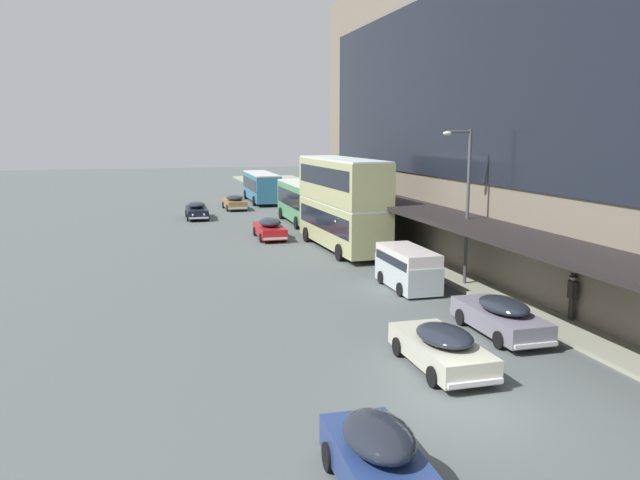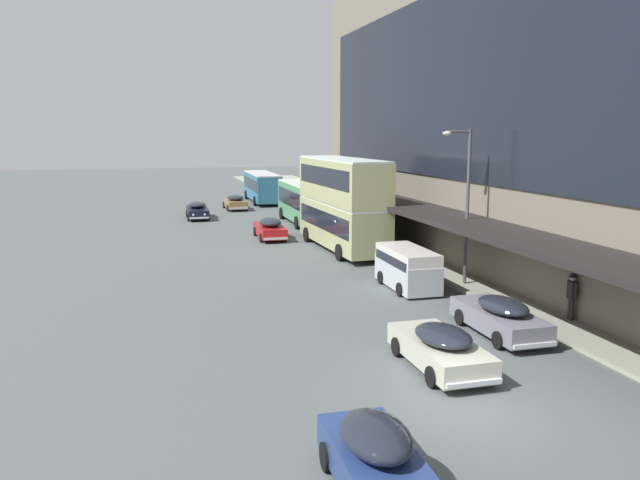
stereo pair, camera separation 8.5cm
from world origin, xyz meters
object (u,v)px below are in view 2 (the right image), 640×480
Objects in this scene: transit_bus_kerbside_front at (342,201)px; sedan_lead_mid at (235,202)px; transit_bus_kerbside_rear at (262,185)px; vw_van at (406,266)px; sedan_second_near at (378,461)px; sedan_far_back at (270,228)px; pedestrian_at_kerb at (572,294)px; sedan_trailing_near at (197,210)px; sedan_lead_near at (500,316)px; street_lamp at (465,196)px; transit_bus_kerbside_far at (303,200)px; sedan_oncoming_rear at (440,347)px.

transit_bus_kerbside_front is 2.29× the size of sedan_lead_mid.
transit_bus_kerbside_rear reaches higher than vw_van.
vw_van is at bearing 64.80° from sedan_second_near.
pedestrian_at_kerb reaches higher than sedan_far_back.
pedestrian_at_kerb reaches higher than sedan_trailing_near.
sedan_second_near is at bearing -97.04° from sedan_far_back.
transit_bus_kerbside_rear is 46.34m from sedan_lead_near.
sedan_second_near is at bearing -97.86° from transit_bus_kerbside_rear.
sedan_far_back is at bearing -98.99° from transit_bus_kerbside_rear.
sedan_trailing_near is 30.18m from street_lamp.
transit_bus_kerbside_far is 32.44m from sedan_oncoming_rear.
transit_bus_kerbside_rear is at bearing 89.91° from transit_bus_kerbside_front.
transit_bus_kerbside_front is 1.43× the size of street_lamp.
pedestrian_at_kerb is at bearing -71.48° from sedan_far_back.
transit_bus_kerbside_far is at bearing 78.20° from sedan_second_near.
sedan_trailing_near is 1.06× the size of vw_van.
sedan_far_back is at bearing 100.10° from sedan_lead_near.
vw_van is at bearing -83.72° from sedan_lead_mid.
sedan_lead_near is 0.65× the size of street_lamp.
vw_van is at bearing 93.94° from sedan_lead_near.
sedan_far_back is (-4.08, -6.56, -1.19)m from transit_bus_kerbside_far.
vw_van is 8.02m from pedestrian_at_kerb.
street_lamp is (2.74, -0.42, 3.34)m from vw_van.
sedan_oncoming_rear is at bearing -121.61° from street_lamp.
transit_bus_kerbside_front is 11.15m from street_lamp.
vw_van reaches higher than sedan_second_near.
transit_bus_kerbside_far is at bearing -69.32° from sedan_lead_mid.
sedan_lead_mid is at bearing 96.28° from vw_van.
sedan_far_back is at bearing -121.87° from transit_bus_kerbside_far.
transit_bus_kerbside_rear is 1.40× the size of street_lamp.
pedestrian_at_kerb is (3.98, -6.96, 0.08)m from vw_van.
transit_bus_kerbside_far is 1.25× the size of street_lamp.
vw_van is (-0.04, -38.84, -0.71)m from transit_bus_kerbside_rear.
pedestrian_at_kerb is at bearing -71.31° from sedan_trailing_near.
transit_bus_kerbside_rear is at bearing 91.47° from transit_bus_kerbside_far.
sedan_oncoming_rear is 0.96× the size of sedan_far_back.
sedan_trailing_near is 1.01× the size of sedan_far_back.
sedan_second_near is 19.04m from street_lamp.
pedestrian_at_kerb is 7.41m from street_lamp.
sedan_oncoming_rear is at bearing -157.41° from pedestrian_at_kerb.
transit_bus_kerbside_front is 27.50m from sedan_second_near.
transit_bus_kerbside_far is at bearing 88.81° from vw_van.
street_lamp reaches higher than sedan_second_near.
sedan_far_back reaches higher than sedan_oncoming_rear.
sedan_oncoming_rear is 37.84m from sedan_trailing_near.
sedan_trailing_near is 6.90m from sedan_lead_mid.
transit_bus_kerbside_front is 23.32m from sedan_lead_mid.
pedestrian_at_kerb is at bearing -60.23° from vw_van.
sedan_oncoming_rear is 1.00× the size of vw_van.
transit_bus_kerbside_far reaches higher than sedan_lead_near.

